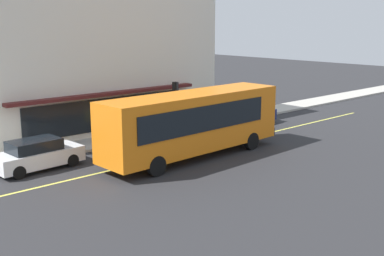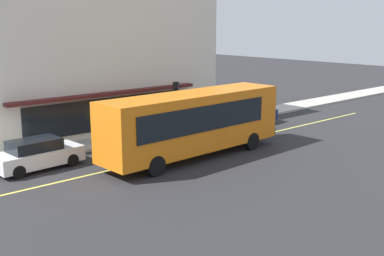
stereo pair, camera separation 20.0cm
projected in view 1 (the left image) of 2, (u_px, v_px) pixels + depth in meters
ground at (185, 153)px, 26.86m from camera, size 120.00×120.00×0.00m
sidewalk at (134, 136)px, 30.42m from camera, size 80.00×2.46×0.15m
lane_centre_stripe at (185, 153)px, 26.86m from camera, size 36.00×0.16×0.01m
storefront_building at (63, 56)px, 33.63m from camera, size 18.81×11.77×9.62m
bus at (194, 121)px, 25.55m from camera, size 11.20×2.87×3.50m
traffic_light at (176, 94)px, 31.25m from camera, size 0.30×0.52×3.20m
car_yellow at (181, 127)px, 29.82m from camera, size 4.36×1.99×1.52m
car_navy at (248, 115)px, 33.98m from camera, size 4.37×2.00×1.52m
car_white at (37, 155)px, 23.69m from camera, size 4.40×2.06×1.52m
pedestrian_waiting at (155, 116)px, 31.32m from camera, size 0.34×0.34×1.67m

